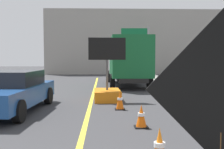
# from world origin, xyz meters

# --- Properties ---
(lane_center_stripe) EXTENTS (0.14, 36.00, 0.01)m
(lane_center_stripe) POSITION_xyz_m (0.00, 6.00, 0.00)
(lane_center_stripe) COLOR yellow
(lane_center_stripe) RESTS_ON ground
(roadwork_sign) EXTENTS (1.62, 0.25, 2.33)m
(roadwork_sign) POSITION_xyz_m (1.70, 1.71, 1.47)
(roadwork_sign) COLOR #593819
(roadwork_sign) RESTS_ON ground
(arrow_board_trailer) EXTENTS (1.60, 1.84, 2.70)m
(arrow_board_trailer) POSITION_xyz_m (0.67, 10.60, 0.48)
(arrow_board_trailer) COLOR orange
(arrow_board_trailer) RESTS_ON ground
(box_truck) EXTENTS (2.55, 7.07, 3.12)m
(box_truck) POSITION_xyz_m (2.16, 16.92, 1.72)
(box_truck) COLOR black
(box_truck) RESTS_ON ground
(pickup_car) EXTENTS (2.18, 4.87, 1.38)m
(pickup_car) POSITION_xyz_m (-2.63, 8.27, 0.70)
(pickup_car) COLOR navy
(pickup_car) RESTS_ON ground
(highway_guide_sign) EXTENTS (2.79, 0.27, 5.00)m
(highway_guide_sign) POSITION_xyz_m (4.26, 25.99, 3.42)
(highway_guide_sign) COLOR gray
(highway_guide_sign) RESTS_ON ground
(far_building_block) EXTENTS (19.90, 9.82, 7.29)m
(far_building_block) POSITION_xyz_m (3.95, 34.10, 3.65)
(far_building_block) COLOR gray
(far_building_block) RESTS_ON ground
(traffic_cone_near_sign) EXTENTS (0.36, 0.36, 0.67)m
(traffic_cone_near_sign) POSITION_xyz_m (1.42, 3.36, 0.33)
(traffic_cone_near_sign) COLOR black
(traffic_cone_near_sign) RESTS_ON ground
(traffic_cone_mid_lane) EXTENTS (0.36, 0.36, 0.61)m
(traffic_cone_mid_lane) POSITION_xyz_m (1.49, 5.95, 0.30)
(traffic_cone_mid_lane) COLOR black
(traffic_cone_mid_lane) RESTS_ON ground
(traffic_cone_far_lane) EXTENTS (0.36, 0.36, 0.67)m
(traffic_cone_far_lane) POSITION_xyz_m (1.09, 8.47, 0.33)
(traffic_cone_far_lane) COLOR black
(traffic_cone_far_lane) RESTS_ON ground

